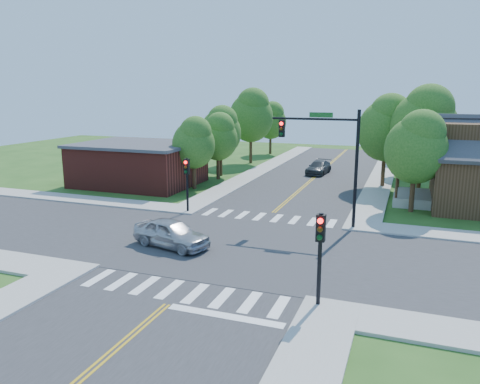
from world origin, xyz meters
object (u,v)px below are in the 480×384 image
at_px(signal_pole_se, 320,242).
at_px(car_dgrey, 319,168).
at_px(signal_mast_ne, 328,149).
at_px(signal_pole_nw, 187,175).
at_px(car_silver, 171,234).

distance_m(signal_pole_se, car_dgrey, 30.03).
xyz_separation_m(signal_mast_ne, signal_pole_nw, (-9.51, -0.01, -2.19)).
distance_m(signal_pole_nw, car_dgrey, 19.17).
relative_size(signal_pole_se, car_silver, 0.80).
distance_m(car_silver, car_dgrey, 25.25).
distance_m(signal_pole_nw, car_silver, 7.49).
bearing_deg(signal_pole_nw, signal_pole_se, -45.00).
bearing_deg(car_silver, signal_pole_nw, 33.78).
bearing_deg(car_dgrey, signal_mast_ne, -72.95).
distance_m(signal_pole_se, car_silver, 9.98).
distance_m(signal_mast_ne, signal_pole_nw, 9.76).
relative_size(signal_mast_ne, signal_pole_nw, 1.89).
height_order(signal_pole_nw, car_dgrey, signal_pole_nw).
height_order(signal_mast_ne, car_dgrey, signal_mast_ne).
bearing_deg(car_dgrey, signal_pole_nw, -102.15).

